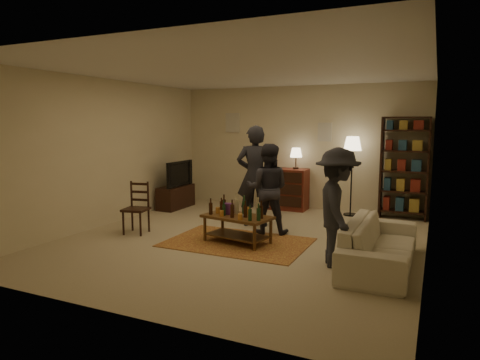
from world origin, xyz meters
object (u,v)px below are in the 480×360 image
Objects in this scene: bookshelf at (404,167)px; floor_lamp at (352,149)px; sofa at (380,244)px; person_right at (267,189)px; person_by_sofa at (337,207)px; person_left at (255,176)px; tv_stand at (176,191)px; dresser at (285,188)px; coffee_table at (237,218)px; dining_chair at (137,206)px.

bookshelf reaches higher than floor_lamp.
floor_lamp reaches higher than sofa.
person_right is 1.89m from person_by_sofa.
person_left reaches higher than person_right.
bookshelf is 1.30× the size of person_right.
tv_stand is at bearing -168.20° from bookshelf.
person_by_sofa is at bearing 112.14° from sofa.
dresser is at bearing 8.30° from person_by_sofa.
coffee_table is at bearing 60.82° from person_right.
dining_chair is (-1.84, -0.15, 0.08)m from coffee_table.
floor_lamp is at bearing -13.71° from person_by_sofa.
coffee_table is at bearing -127.20° from bookshelf.
dining_chair is at bearing -175.41° from coffee_table.
floor_lamp reaches higher than tv_stand.
sofa is at bearing 139.42° from person_right.
floor_lamp reaches higher than dining_chair.
tv_stand is 0.65× the size of floor_lamp.
person_right is (0.40, -2.12, 0.30)m from dresser.
tv_stand is 0.67× the size of person_by_sofa.
sofa is at bearing 130.46° from person_left.
tv_stand is 4.84m from bookshelf.
tv_stand is at bearing -157.93° from dresser.
dining_chair is 4.38m from floor_lamp.
sofa is at bearing -90.82° from bookshelf.
coffee_table is at bearing -38.88° from tv_stand.
dining_chair is 5.16m from bookshelf.
person_right is (-2.03, -2.18, -0.26)m from bookshelf.
tv_stand is (-2.45, 1.97, -0.01)m from coffee_table.
sofa is at bearing -25.34° from tv_stand.
person_left is 1.20× the size of person_right.
person_left reaches higher than dresser.
dresser reaches higher than sofa.
dresser is 2.50m from bookshelf.
dresser is 1.70m from floor_lamp.
tv_stand is (-0.61, 2.12, -0.09)m from dining_chair.
tv_stand reaches higher than sofa.
dresser is (1.65, 3.04, 0.00)m from dining_chair.
tv_stand reaches higher than coffee_table.
person_right is 0.98× the size of person_by_sofa.
coffee_table is 3.15m from tv_stand.
dresser is 2.18m from person_right.
dining_chair is at bearing -142.79° from bookshelf.
dining_chair is 0.45× the size of bookshelf.
floor_lamp is at bearing 32.76° from dining_chair.
person_by_sofa is (1.45, -1.21, 0.02)m from person_right.
sofa is (2.20, -0.23, -0.09)m from coffee_table.
dresser is 0.88× the size of person_right.
tv_stand is at bearing 38.69° from person_by_sofa.
person_by_sofa is (-0.53, -0.22, 0.49)m from sofa.
floor_lamp is 3.37m from sofa.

